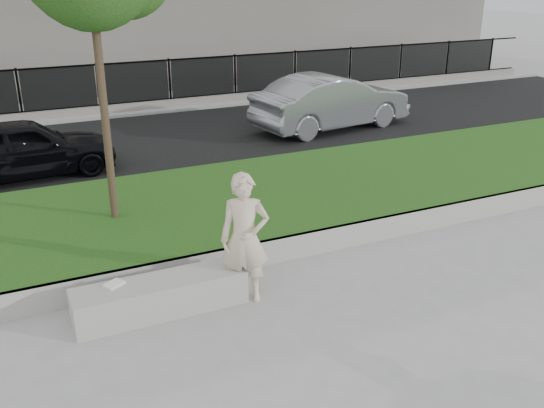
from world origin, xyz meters
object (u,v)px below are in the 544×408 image
stone_bench (161,296)px  car_silver (331,102)px  car_dark (24,148)px  man (245,238)px  book (114,284)px

stone_bench → car_silver: car_silver is taller
car_dark → man: bearing=-164.9°
man → book: bearing=-166.6°
stone_bench → man: bearing=-7.5°
stone_bench → car_silver: bearing=46.7°
man → stone_bench: bearing=-164.7°
stone_bench → car_dark: size_ratio=0.60×
man → car_silver: bearing=75.1°
book → car_dark: car_dark is taller
book → car_dark: 6.40m
stone_bench → car_dark: car_dark is taller
stone_bench → book: size_ratio=9.17×
book → car_silver: size_ratio=0.05×
car_dark → car_silver: 8.06m
stone_bench → car_dark: 6.62m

